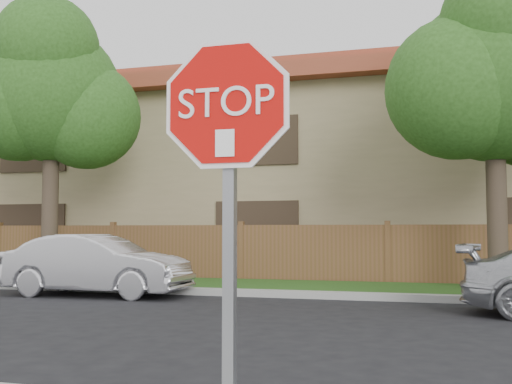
% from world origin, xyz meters
% --- Properties ---
extents(far_curb, '(70.00, 0.30, 0.15)m').
position_xyz_m(far_curb, '(0.00, 8.15, 0.07)').
color(far_curb, gray).
rests_on(far_curb, ground).
extents(grass_strip, '(70.00, 3.00, 0.12)m').
position_xyz_m(grass_strip, '(0.00, 9.80, 0.06)').
color(grass_strip, '#1E4714').
rests_on(grass_strip, ground).
extents(fence, '(70.00, 0.12, 1.60)m').
position_xyz_m(fence, '(0.00, 11.40, 0.80)').
color(fence, brown).
rests_on(fence, ground).
extents(apartment_building, '(35.20, 9.20, 7.20)m').
position_xyz_m(apartment_building, '(0.00, 17.00, 3.53)').
color(apartment_building, '#91825A').
rests_on(apartment_building, ground).
extents(tree_left, '(4.80, 3.90, 7.78)m').
position_xyz_m(tree_left, '(-8.98, 9.57, 5.22)').
color(tree_left, '#382B21').
rests_on(tree_left, ground).
extents(tree_mid, '(4.80, 3.90, 7.35)m').
position_xyz_m(tree_mid, '(2.52, 9.57, 4.87)').
color(tree_mid, '#382B21').
rests_on(tree_mid, ground).
extents(stop_sign, '(1.01, 0.13, 2.55)m').
position_xyz_m(stop_sign, '(-0.09, -1.48, 1.83)').
color(stop_sign, gray).
rests_on(stop_sign, sidewalk_near).
extents(sedan_left, '(4.16, 1.49, 1.36)m').
position_xyz_m(sedan_left, '(-6.08, 7.30, 0.68)').
color(sedan_left, silver).
rests_on(sedan_left, ground).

